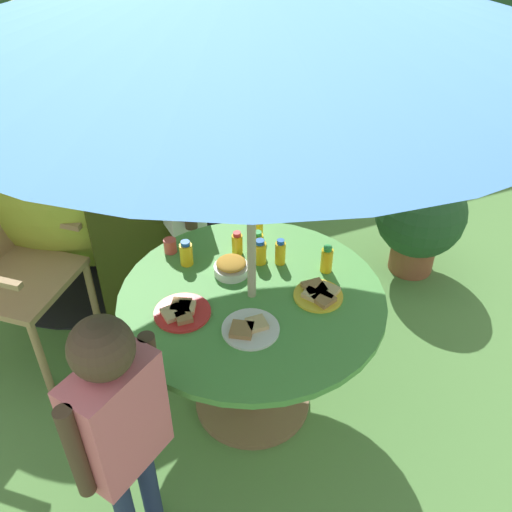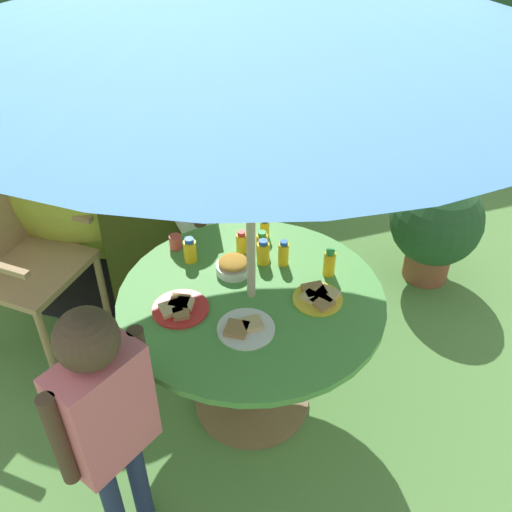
# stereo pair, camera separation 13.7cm
# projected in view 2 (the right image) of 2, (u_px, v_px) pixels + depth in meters

# --- Properties ---
(ground_plane) EXTENTS (10.00, 10.00, 0.02)m
(ground_plane) POSITION_uv_depth(u_px,v_px,m) (252.00, 402.00, 2.80)
(ground_plane) COLOR #548442
(hedge_backdrop) EXTENTS (9.00, 0.70, 1.77)m
(hedge_backdrop) POSITION_uv_depth(u_px,v_px,m) (132.00, 43.00, 4.59)
(hedge_backdrop) COLOR #234C28
(hedge_backdrop) RESTS_ON ground_plane
(garden_table) EXTENTS (1.13, 1.13, 0.70)m
(garden_table) POSITION_uv_depth(u_px,v_px,m) (251.00, 327.00, 2.48)
(garden_table) COLOR brown
(garden_table) RESTS_ON ground_plane
(wooden_chair) EXTENTS (0.69, 0.70, 1.08)m
(wooden_chair) POSITION_uv_depth(u_px,v_px,m) (10.00, 246.00, 2.82)
(wooden_chair) COLOR tan
(wooden_chair) RESTS_ON ground_plane
(dome_tent) EXTENTS (2.02, 2.02, 1.57)m
(dome_tent) POSITION_uv_depth(u_px,v_px,m) (106.00, 128.00, 3.51)
(dome_tent) COLOR #B2C63F
(dome_tent) RESTS_ON ground_plane
(potted_plant) EXTENTS (0.55, 0.55, 0.69)m
(potted_plant) POSITION_uv_depth(u_px,v_px,m) (436.00, 224.00, 3.35)
(potted_plant) COLOR brown
(potted_plant) RESTS_ON ground_plane
(child_in_white_shirt) EXTENTS (0.22, 0.45, 1.32)m
(child_in_white_shirt) POSITION_uv_depth(u_px,v_px,m) (186.00, 174.00, 2.91)
(child_in_white_shirt) COLOR brown
(child_in_white_shirt) RESTS_ON ground_plane
(child_in_pink_shirt) EXTENTS (0.35, 0.31, 1.17)m
(child_in_pink_shirt) POSITION_uv_depth(u_px,v_px,m) (105.00, 409.00, 1.84)
(child_in_pink_shirt) COLOR navy
(child_in_pink_shirt) RESTS_ON ground_plane
(snack_bowl) EXTENTS (0.15, 0.15, 0.07)m
(snack_bowl) POSITION_uv_depth(u_px,v_px,m) (233.00, 266.00, 2.47)
(snack_bowl) COLOR white
(snack_bowl) RESTS_ON garden_table
(plate_near_right) EXTENTS (0.23, 0.23, 0.03)m
(plate_near_right) POSITION_uv_depth(u_px,v_px,m) (180.00, 308.00, 2.28)
(plate_near_right) COLOR red
(plate_near_right) RESTS_ON garden_table
(plate_front_edge) EXTENTS (0.21, 0.21, 0.03)m
(plate_front_edge) POSITION_uv_depth(u_px,v_px,m) (318.00, 297.00, 2.34)
(plate_front_edge) COLOR yellow
(plate_front_edge) RESTS_ON garden_table
(plate_mid_left) EXTENTS (0.23, 0.23, 0.03)m
(plate_mid_left) POSITION_uv_depth(u_px,v_px,m) (245.00, 328.00, 2.19)
(plate_mid_left) COLOR white
(plate_mid_left) RESTS_ON garden_table
(juice_bottle_near_left) EXTENTS (0.06, 0.06, 0.12)m
(juice_bottle_near_left) POSITION_uv_depth(u_px,v_px,m) (190.00, 250.00, 2.52)
(juice_bottle_near_left) COLOR yellow
(juice_bottle_near_left) RESTS_ON garden_table
(juice_bottle_far_left) EXTENTS (0.05, 0.05, 0.13)m
(juice_bottle_far_left) POSITION_uv_depth(u_px,v_px,m) (329.00, 263.00, 2.44)
(juice_bottle_far_left) COLOR yellow
(juice_bottle_far_left) RESTS_ON garden_table
(juice_bottle_far_right) EXTENTS (0.04, 0.04, 0.11)m
(juice_bottle_far_right) POSITION_uv_depth(u_px,v_px,m) (265.00, 228.00, 2.68)
(juice_bottle_far_right) COLOR yellow
(juice_bottle_far_right) RESTS_ON garden_table
(juice_bottle_center_front) EXTENTS (0.05, 0.05, 0.12)m
(juice_bottle_center_front) POSITION_uv_depth(u_px,v_px,m) (242.00, 243.00, 2.58)
(juice_bottle_center_front) COLOR yellow
(juice_bottle_center_front) RESTS_ON garden_table
(juice_bottle_center_back) EXTENTS (0.06, 0.06, 0.12)m
(juice_bottle_center_back) POSITION_uv_depth(u_px,v_px,m) (263.00, 252.00, 2.51)
(juice_bottle_center_back) COLOR yellow
(juice_bottle_center_back) RESTS_ON garden_table
(juice_bottle_mid_right) EXTENTS (0.05, 0.05, 0.13)m
(juice_bottle_mid_right) POSITION_uv_depth(u_px,v_px,m) (283.00, 254.00, 2.50)
(juice_bottle_mid_right) COLOR yellow
(juice_bottle_mid_right) RESTS_ON garden_table
(juice_bottle_back_edge) EXTENTS (0.05, 0.05, 0.11)m
(juice_bottle_back_edge) POSITION_uv_depth(u_px,v_px,m) (262.00, 243.00, 2.58)
(juice_bottle_back_edge) COLOR yellow
(juice_bottle_back_edge) RESTS_ON garden_table
(cup_near) EXTENTS (0.06, 0.06, 0.07)m
(cup_near) POSITION_uv_depth(u_px,v_px,m) (176.00, 242.00, 2.61)
(cup_near) COLOR #E04C47
(cup_near) RESTS_ON garden_table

